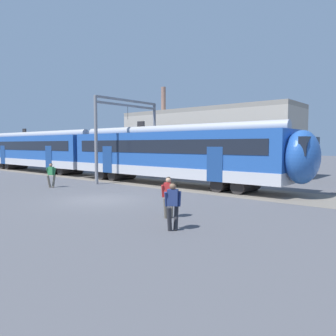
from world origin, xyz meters
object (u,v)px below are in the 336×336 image
object	(u,v)px
pedestrian_red	(169,193)
pedestrian_navy	(173,202)
commuter_train	(41,151)
pedestrian_green	(51,173)

from	to	relation	value
pedestrian_red	pedestrian_navy	distance (m)	1.91
commuter_train	pedestrian_navy	world-z (taller)	commuter_train
pedestrian_green	pedestrian_red	xyz separation A→B (m)	(12.08, -2.00, 0.03)
commuter_train	pedestrian_green	size ratio (longest dim) A/B	33.99
pedestrian_red	pedestrian_navy	world-z (taller)	same
pedestrian_green	commuter_train	bearing A→B (deg)	153.55
pedestrian_green	pedestrian_navy	size ratio (longest dim) A/B	1.00
commuter_train	pedestrian_red	world-z (taller)	commuter_train
pedestrian_navy	pedestrian_red	bearing A→B (deg)	134.06
commuter_train	pedestrian_green	bearing A→B (deg)	-26.45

